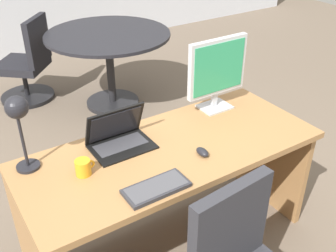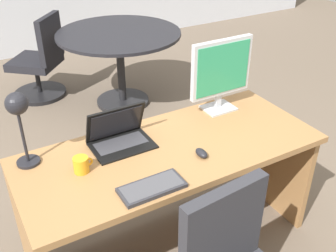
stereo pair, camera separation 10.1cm
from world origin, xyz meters
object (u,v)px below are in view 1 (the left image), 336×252
coffee_mug (83,167)px  meeting_table (109,51)px  desk_lamp (19,117)px  desk (167,174)px  monitor (217,70)px  keyboard (156,188)px  laptop (118,134)px  mouse (202,152)px  meeting_chair_near (28,68)px

coffee_mug → meeting_table: (1.05, 1.92, -0.20)m
desk_lamp → meeting_table: desk_lamp is taller
desk → monitor: size_ratio=3.65×
desk_lamp → meeting_table: (1.27, 1.74, -0.47)m
desk → keyboard: keyboard is taller
monitor → laptop: 0.75m
keyboard → meeting_table: size_ratio=0.26×
mouse → meeting_chair_near: (-0.21, 2.69, -0.41)m
monitor → meeting_table: size_ratio=0.38×
desk → laptop: laptop is taller
laptop → meeting_chair_near: laptop is taller
laptop → keyboard: laptop is taller
laptop → meeting_table: size_ratio=0.28×
mouse → laptop: bearing=133.7°
mouse → coffee_mug: bearing=162.4°
mouse → meeting_chair_near: size_ratio=0.10×
monitor → desk_lamp: monitor is taller
monitor → laptop: monitor is taller
desk → coffee_mug: (-0.50, -0.01, 0.25)m
meeting_chair_near → desk: bearing=-87.3°
laptop → meeting_chair_near: 2.40m
mouse → meeting_chair_near: 2.73m
laptop → keyboard: (-0.03, -0.45, -0.06)m
laptop → coffee_mug: laptop is taller
laptop → desk_lamp: size_ratio=0.80×
laptop → meeting_chair_near: bearing=87.2°
laptop → meeting_chair_near: size_ratio=0.38×
desk → desk_lamp: desk_lamp is taller
meeting_chair_near → laptop: bearing=-92.8°
desk_lamp → meeting_chair_near: bearing=75.5°
desk → desk_lamp: 0.90m
monitor → coffee_mug: monitor is taller
desk → monitor: 0.71m
desk_lamp → monitor: bearing=0.6°
meeting_table → monitor: bearing=-92.0°
monitor → desk_lamp: bearing=-179.4°
coffee_mug → meeting_table: 2.20m
keyboard → mouse: bearing=17.2°
desk → mouse: mouse is taller
monitor → meeting_table: (0.06, 1.72, -0.43)m
coffee_mug → desk: bearing=1.0°
mouse → desk_lamp: (-0.82, 0.37, 0.29)m
laptop → coffee_mug: size_ratio=3.27×
keyboard → desk_lamp: (-0.46, 0.48, 0.30)m
mouse → desk_lamp: desk_lamp is taller
meeting_chair_near → monitor: bearing=-75.2°
mouse → meeting_table: (0.45, 2.11, -0.18)m
keyboard → coffee_mug: bearing=128.6°
desk → monitor: bearing=20.8°
laptop → coffee_mug: 0.31m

